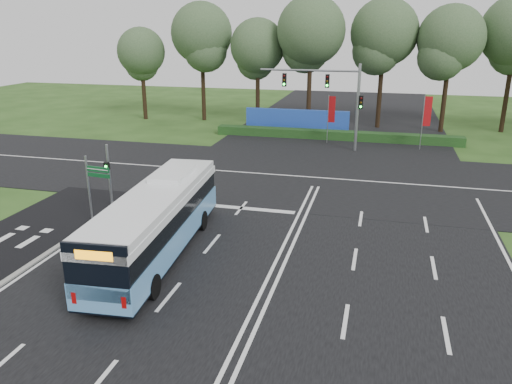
# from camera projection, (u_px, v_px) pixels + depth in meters

# --- Properties ---
(ground) EXTENTS (120.00, 120.00, 0.00)m
(ground) POSITION_uv_depth(u_px,v_px,m) (281.00, 252.00, 22.64)
(ground) COLOR #274617
(ground) RESTS_ON ground
(road_main) EXTENTS (20.00, 120.00, 0.04)m
(road_main) POSITION_uv_depth(u_px,v_px,m) (281.00, 252.00, 22.64)
(road_main) COLOR black
(road_main) RESTS_ON ground
(road_cross) EXTENTS (120.00, 14.00, 0.05)m
(road_cross) POSITION_uv_depth(u_px,v_px,m) (317.00, 178.00, 33.67)
(road_cross) COLOR black
(road_cross) RESTS_ON ground
(bike_path) EXTENTS (5.00, 18.00, 0.06)m
(bike_path) POSITION_uv_depth(u_px,v_px,m) (0.00, 250.00, 22.80)
(bike_path) COLOR black
(bike_path) RESTS_ON ground
(kerb_strip) EXTENTS (0.25, 18.00, 0.12)m
(kerb_strip) POSITION_uv_depth(u_px,v_px,m) (46.00, 255.00, 22.23)
(kerb_strip) COLOR gray
(kerb_strip) RESTS_ON ground
(city_bus) EXTENTS (3.26, 11.50, 3.26)m
(city_bus) POSITION_uv_depth(u_px,v_px,m) (157.00, 221.00, 21.79)
(city_bus) COLOR #5A98D2
(city_bus) RESTS_ON ground
(pedestrian_signal) EXTENTS (0.33, 0.43, 3.67)m
(pedestrian_signal) POSITION_uv_depth(u_px,v_px,m) (109.00, 174.00, 27.43)
(pedestrian_signal) COLOR gray
(pedestrian_signal) RESTS_ON ground
(street_sign) EXTENTS (1.40, 0.24, 3.59)m
(street_sign) POSITION_uv_depth(u_px,v_px,m) (93.00, 181.00, 25.20)
(street_sign) COLOR gray
(street_sign) RESTS_ON ground
(banner_flag_mid) EXTENTS (0.62, 0.07, 4.19)m
(banner_flag_mid) POSITION_uv_depth(u_px,v_px,m) (331.00, 112.00, 42.87)
(banner_flag_mid) COLOR gray
(banner_flag_mid) RESTS_ON ground
(banner_flag_right) EXTENTS (0.66, 0.16, 4.50)m
(banner_flag_right) POSITION_uv_depth(u_px,v_px,m) (426.00, 115.00, 40.50)
(banner_flag_right) COLOR gray
(banner_flag_right) RESTS_ON ground
(traffic_light_gantry) EXTENTS (8.41, 0.28, 7.00)m
(traffic_light_gantry) POSITION_uv_depth(u_px,v_px,m) (336.00, 93.00, 39.98)
(traffic_light_gantry) COLOR gray
(traffic_light_gantry) RESTS_ON ground
(hedge) EXTENTS (22.00, 1.20, 0.80)m
(hedge) POSITION_uv_depth(u_px,v_px,m) (335.00, 135.00, 45.05)
(hedge) COLOR #143613
(hedge) RESTS_ON ground
(blue_hoarding) EXTENTS (10.00, 0.30, 2.20)m
(blue_hoarding) POSITION_uv_depth(u_px,v_px,m) (297.00, 121.00, 48.06)
(blue_hoarding) COLOR #2149B5
(blue_hoarding) RESTS_ON ground
(eucalyptus_row) EXTENTS (54.27, 9.09, 12.81)m
(eucalyptus_row) POSITION_uv_depth(u_px,v_px,m) (397.00, 36.00, 46.84)
(eucalyptus_row) COLOR black
(eucalyptus_row) RESTS_ON ground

